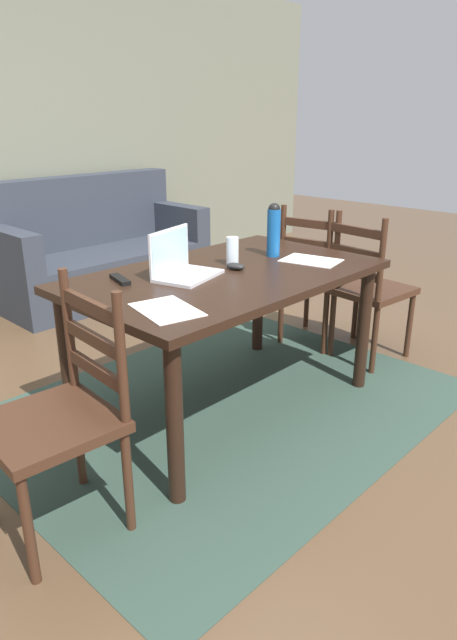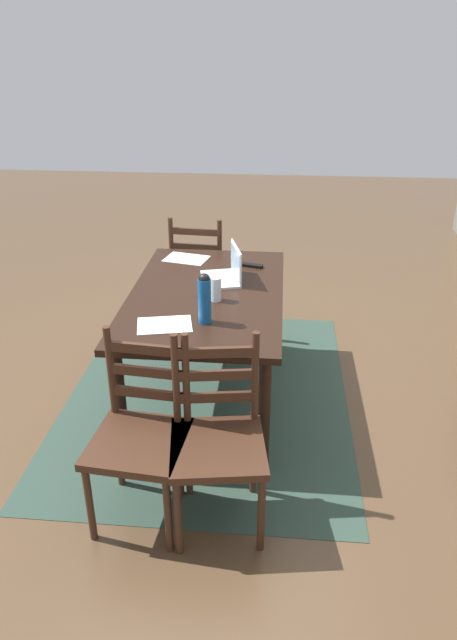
{
  "view_description": "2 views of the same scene",
  "coord_description": "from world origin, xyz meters",
  "px_view_note": "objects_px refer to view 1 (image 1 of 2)",
  "views": [
    {
      "loc": [
        -1.91,
        -1.83,
        1.49
      ],
      "look_at": [
        -0.06,
        -0.07,
        0.53
      ],
      "focal_mm": 30.89,
      "sensor_mm": 36.0,
      "label": 1
    },
    {
      "loc": [
        3.21,
        0.43,
        2.16
      ],
      "look_at": [
        0.14,
        0.15,
        0.64
      ],
      "focal_mm": 31.92,
      "sensor_mm": 36.0,
      "label": 2
    }
  ],
  "objects_px": {
    "chair_right_near": "(367,289)",
    "laptop": "(180,265)",
    "dining_table": "(227,290)",
    "chair_right_far": "(318,278)",
    "tv_remote": "(120,279)",
    "couch": "(98,254)",
    "computer_mouse": "(236,266)",
    "water_bottle": "(274,229)",
    "chair_left_near": "(60,417)",
    "drinking_glass": "(232,251)"
  },
  "relations": [
    {
      "from": "chair_right_far",
      "to": "laptop",
      "type": "relative_size",
      "value": 2.59
    },
    {
      "from": "chair_right_far",
      "to": "computer_mouse",
      "type": "bearing_deg",
      "value": -169.58
    },
    {
      "from": "chair_right_near",
      "to": "water_bottle",
      "type": "xyz_separation_m",
      "value": [
        -0.66,
        0.23,
        0.44
      ]
    },
    {
      "from": "dining_table",
      "to": "computer_mouse",
      "type": "relative_size",
      "value": 15.65
    },
    {
      "from": "tv_remote",
      "to": "chair_right_far",
      "type": "bearing_deg",
      "value": -167.14
    },
    {
      "from": "dining_table",
      "to": "water_bottle",
      "type": "bearing_deg",
      "value": 6.08
    },
    {
      "from": "computer_mouse",
      "to": "chair_left_near",
      "type": "bearing_deg",
      "value": 173.65
    },
    {
      "from": "chair_left_near",
      "to": "chair_right_far",
      "type": "height_order",
      "value": "same"
    },
    {
      "from": "chair_right_far",
      "to": "tv_remote",
      "type": "xyz_separation_m",
      "value": [
        -1.54,
        0.06,
        0.3
      ]
    },
    {
      "from": "dining_table",
      "to": "chair_right_far",
      "type": "xyz_separation_m",
      "value": [
        1.07,
        0.18,
        -0.2
      ]
    },
    {
      "from": "dining_table",
      "to": "couch",
      "type": "xyz_separation_m",
      "value": [
        0.69,
        2.21,
        -0.31
      ]
    },
    {
      "from": "chair_right_near",
      "to": "tv_remote",
      "type": "height_order",
      "value": "chair_right_near"
    },
    {
      "from": "chair_left_near",
      "to": "water_bottle",
      "type": "bearing_deg",
      "value": 9.03
    },
    {
      "from": "chair_right_far",
      "to": "couch",
      "type": "relative_size",
      "value": 0.53
    },
    {
      "from": "couch",
      "to": "computer_mouse",
      "type": "xyz_separation_m",
      "value": [
        -0.62,
        -2.21,
        0.42
      ]
    },
    {
      "from": "chair_right_near",
      "to": "computer_mouse",
      "type": "distance_m",
      "value": 1.07
    },
    {
      "from": "chair_left_near",
      "to": "chair_right_far",
      "type": "distance_m",
      "value": 2.18
    },
    {
      "from": "dining_table",
      "to": "chair_right_far",
      "type": "height_order",
      "value": "chair_right_far"
    },
    {
      "from": "couch",
      "to": "computer_mouse",
      "type": "height_order",
      "value": "couch"
    },
    {
      "from": "chair_right_far",
      "to": "couch",
      "type": "bearing_deg",
      "value": 100.76
    },
    {
      "from": "dining_table",
      "to": "couch",
      "type": "bearing_deg",
      "value": 72.72
    },
    {
      "from": "couch",
      "to": "computer_mouse",
      "type": "relative_size",
      "value": 18.0
    },
    {
      "from": "dining_table",
      "to": "chair_right_far",
      "type": "relative_size",
      "value": 1.65
    },
    {
      "from": "chair_right_near",
      "to": "couch",
      "type": "relative_size",
      "value": 0.53
    },
    {
      "from": "chair_right_far",
      "to": "couch",
      "type": "height_order",
      "value": "couch"
    },
    {
      "from": "couch",
      "to": "water_bottle",
      "type": "xyz_separation_m",
      "value": [
        -0.27,
        -2.16,
        0.55
      ]
    },
    {
      "from": "chair_right_near",
      "to": "computer_mouse",
      "type": "bearing_deg",
      "value": 169.75
    },
    {
      "from": "water_bottle",
      "to": "tv_remote",
      "type": "distance_m",
      "value": 0.91
    },
    {
      "from": "computer_mouse",
      "to": "chair_right_far",
      "type": "bearing_deg",
      "value": -5.39
    },
    {
      "from": "dining_table",
      "to": "laptop",
      "type": "distance_m",
      "value": 0.28
    },
    {
      "from": "chair_left_near",
      "to": "water_bottle",
      "type": "relative_size",
      "value": 3.28
    },
    {
      "from": "dining_table",
      "to": "couch",
      "type": "height_order",
      "value": "couch"
    },
    {
      "from": "water_bottle",
      "to": "drinking_glass",
      "type": "relative_size",
      "value": 1.98
    },
    {
      "from": "laptop",
      "to": "computer_mouse",
      "type": "height_order",
      "value": "laptop"
    },
    {
      "from": "dining_table",
      "to": "chair_left_near",
      "type": "relative_size",
      "value": 1.65
    },
    {
      "from": "laptop",
      "to": "tv_remote",
      "type": "bearing_deg",
      "value": 151.64
    },
    {
      "from": "couch",
      "to": "computer_mouse",
      "type": "bearing_deg",
      "value": -105.74
    },
    {
      "from": "chair_left_near",
      "to": "drinking_glass",
      "type": "xyz_separation_m",
      "value": [
        1.19,
        0.26,
        0.36
      ]
    },
    {
      "from": "dining_table",
      "to": "water_bottle",
      "type": "xyz_separation_m",
      "value": [
        0.41,
        0.04,
        0.24
      ]
    },
    {
      "from": "laptop",
      "to": "chair_right_near",
      "type": "bearing_deg",
      "value": -12.91
    },
    {
      "from": "drinking_glass",
      "to": "chair_right_near",
      "type": "bearing_deg",
      "value": -15.07
    },
    {
      "from": "laptop",
      "to": "tv_remote",
      "type": "distance_m",
      "value": 0.29
    },
    {
      "from": "chair_right_far",
      "to": "chair_right_near",
      "type": "distance_m",
      "value": 0.37
    },
    {
      "from": "drinking_glass",
      "to": "computer_mouse",
      "type": "xyz_separation_m",
      "value": [
        -0.05,
        -0.07,
        -0.06
      ]
    },
    {
      "from": "couch",
      "to": "drinking_glass",
      "type": "distance_m",
      "value": 2.26
    },
    {
      "from": "dining_table",
      "to": "chair_right_far",
      "type": "distance_m",
      "value": 1.11
    },
    {
      "from": "chair_right_near",
      "to": "laptop",
      "type": "bearing_deg",
      "value": 167.09
    },
    {
      "from": "dining_table",
      "to": "chair_right_far",
      "type": "bearing_deg",
      "value": 9.68
    },
    {
      "from": "chair_right_near",
      "to": "water_bottle",
      "type": "relative_size",
      "value": 3.28
    },
    {
      "from": "chair_right_far",
      "to": "tv_remote",
      "type": "distance_m",
      "value": 1.57
    }
  ]
}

